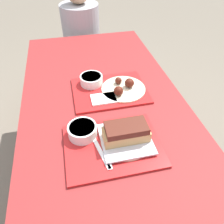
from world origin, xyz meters
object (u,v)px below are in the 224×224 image
bowl_coleslaw_far (91,79)px  person_seated_across (81,28)px  tray_near (113,146)px  wings_plate_far (123,87)px  brisket_sandwich_plate (126,135)px  tray_far (110,91)px  bowl_coleslaw_near (82,130)px

bowl_coleslaw_far → person_seated_across: size_ratio=0.19×
tray_near → wings_plate_far: size_ratio=1.66×
brisket_sandwich_plate → bowl_coleslaw_far: size_ratio=1.70×
brisket_sandwich_plate → wings_plate_far: brisket_sandwich_plate is taller
tray_far → wings_plate_far: (0.07, -0.02, 0.02)m
tray_near → person_seated_across: bearing=89.2°
bowl_coleslaw_near → person_seated_across: bearing=84.1°
tray_far → bowl_coleslaw_near: size_ratio=3.20×
tray_near → bowl_coleslaw_far: size_ratio=3.20×
bowl_coleslaw_far → person_seated_across: (0.04, 0.90, -0.07)m
bowl_coleslaw_far → person_seated_across: person_seated_across is taller
person_seated_across → bowl_coleslaw_far: bearing=-92.4°
tray_near → brisket_sandwich_plate: brisket_sandwich_plate is taller
wings_plate_far → person_seated_across: (-0.12, 1.00, -0.06)m
bowl_coleslaw_near → person_seated_across: person_seated_across is taller
brisket_sandwich_plate → wings_plate_far: bearing=77.0°
bowl_coleslaw_near → bowl_coleslaw_far: size_ratio=1.00×
tray_near → person_seated_across: (0.02, 1.35, -0.04)m
tray_near → tray_far: 0.38m
brisket_sandwich_plate → bowl_coleslaw_near: bearing=157.1°
wings_plate_far → person_seated_across: bearing=96.8°
tray_far → brisket_sandwich_plate: 0.36m
bowl_coleslaw_far → person_seated_across: bearing=87.6°
bowl_coleslaw_far → wings_plate_far: (0.16, -0.09, -0.01)m
bowl_coleslaw_near → bowl_coleslaw_far: 0.38m
wings_plate_far → person_seated_across: person_seated_across is taller
bowl_coleslaw_near → person_seated_across: size_ratio=0.19×
tray_far → brisket_sandwich_plate: (-0.01, -0.36, 0.04)m
bowl_coleslaw_near → bowl_coleslaw_far: bearing=75.8°
brisket_sandwich_plate → person_seated_across: person_seated_across is taller
brisket_sandwich_plate → bowl_coleslaw_far: 0.45m
brisket_sandwich_plate → person_seated_across: bearing=91.6°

